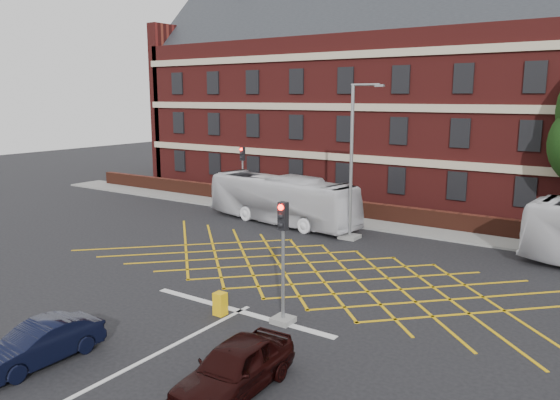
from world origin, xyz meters
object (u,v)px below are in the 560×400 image
Objects in this scene: bus_left at (282,199)px; traffic_light_near at (283,274)px; car_navy at (40,343)px; direction_signs at (227,186)px; street_lamp at (352,188)px; traffic_light_far at (243,183)px; utility_cabinet at (220,304)px; car_maroon at (235,368)px.

bus_left is 2.48× the size of traffic_light_near.
car_navy is 1.69× the size of direction_signs.
street_lamp is 3.81× the size of direction_signs.
traffic_light_far is 19.41m from utility_cabinet.
traffic_light_far reaches higher than utility_cabinet.
car_maroon is at bearing -49.83° from direction_signs.
car_navy is 0.91× the size of car_maroon.
street_lamp is 12.53m from direction_signs.
direction_signs is at bearing 117.45° from car_navy.
traffic_light_far is (-14.99, 19.50, 1.07)m from car_maroon.
bus_left reaches higher than utility_cabinet.
car_navy is (4.28, -18.99, -0.86)m from bus_left.
car_maroon reaches higher than car_navy.
street_lamp is (-4.72, 16.01, 2.15)m from car_maroon.
utility_cabinet is at bearing 132.54° from car_maroon.
traffic_light_near reaches higher than direction_signs.
bus_left is 1.26× the size of street_lamp.
traffic_light_near is at bearing -74.19° from street_lamp.
traffic_light_near is 0.51× the size of street_lamp.
car_navy is 6.06m from car_maroon.
car_maroon is 4.80m from traffic_light_near.
direction_signs is at bearing 134.86° from traffic_light_near.
street_lamp is (5.29, -1.02, 1.37)m from bus_left.
car_navy reaches higher than utility_cabinet.
car_navy is 18.14m from street_lamp.
traffic_light_near reaches higher than utility_cabinet.
car_maroon is 16.83m from street_lamp.
car_navy is 23.40m from traffic_light_far.
car_navy is at bearing -163.14° from car_maroon.
traffic_light_near reaches higher than bus_left.
direction_signs reaches higher than car_navy.
street_lamp is at bearing 87.54° from car_navy.
street_lamp reaches higher than direction_signs.
car_maroon is 4.88× the size of utility_cabinet.
traffic_light_near is 1.94× the size of direction_signs.
bus_left is 15.22m from traffic_light_near.
bus_left reaches higher than car_maroon.
bus_left is 19.49m from car_navy.
traffic_light_far is at bearing 114.09° from car_navy.
car_maroon is at bearing 19.67° from car_navy.
car_maroon is (5.74, 1.96, 0.08)m from car_navy.
traffic_light_near is (8.57, -12.58, 0.29)m from bus_left.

